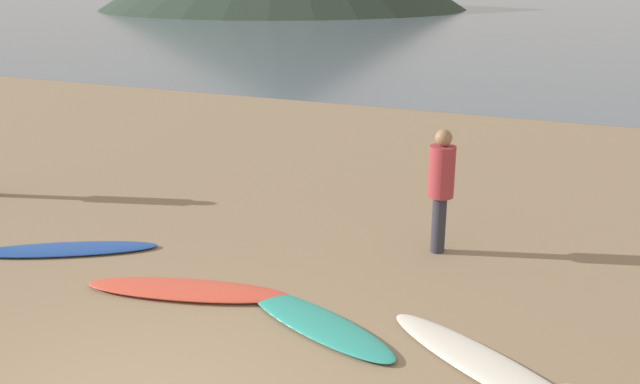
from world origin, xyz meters
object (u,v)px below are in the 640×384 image
Objects in this scene: surfboard_2 at (187,290)px; surfboard_3 at (318,323)px; surfboard_1 at (66,249)px; surfboard_4 at (491,368)px; person_0 at (441,181)px.

surfboard_2 is 1.16× the size of surfboard_3.
surfboard_3 is at bearing -36.83° from surfboard_1.
person_0 is (-1.15, 2.56, 0.93)m from surfboard_4.
surfboard_4 is at bearing -111.68° from person_0.
surfboard_3 is 0.83× the size of surfboard_4.
surfboard_3 is at bearing -150.83° from person_0.
surfboard_2 is 3.43m from person_0.
person_0 is at bearing -6.20° from surfboard_1.
surfboard_4 is (5.64, -0.59, 0.01)m from surfboard_1.
surfboard_2 reaches higher than surfboard_1.
surfboard_1 is at bearing 155.21° from surfboard_2.
person_0 is at bearing 30.38° from surfboard_2.
person_0 reaches higher than surfboard_2.
surfboard_1 is 1.44× the size of person_0.
surfboard_4 is at bearing -35.84° from surfboard_1.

